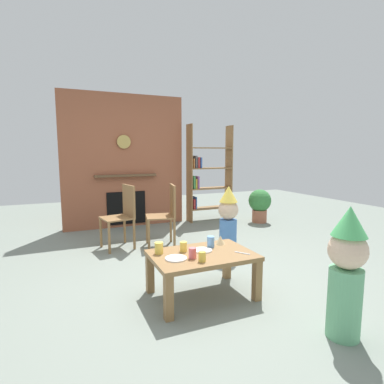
{
  "coord_description": "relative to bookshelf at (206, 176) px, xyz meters",
  "views": [
    {
      "loc": [
        -1.34,
        -3.03,
        1.36
      ],
      "look_at": [
        0.15,
        0.4,
        0.87
      ],
      "focal_mm": 28.48,
      "sensor_mm": 36.0,
      "label": 1
    }
  ],
  "objects": [
    {
      "name": "ground_plane",
      "position": [
        -1.33,
        -2.4,
        -0.89
      ],
      "size": [
        12.0,
        12.0,
        0.0
      ],
      "primitive_type": "plane",
      "color": "gray"
    },
    {
      "name": "brick_fireplace_feature",
      "position": [
        -1.58,
        0.2,
        0.3
      ],
      "size": [
        2.2,
        0.28,
        2.4
      ],
      "color": "#935138",
      "rests_on": "ground_plane"
    },
    {
      "name": "bookshelf",
      "position": [
        0.0,
        0.0,
        0.0
      ],
      "size": [
        0.9,
        0.28,
        1.9
      ],
      "color": "olive",
      "rests_on": "ground_plane"
    },
    {
      "name": "coffee_table",
      "position": [
        -1.48,
        -2.94,
        -0.54
      ],
      "size": [
        0.95,
        0.64,
        0.42
      ],
      "color": "olive",
      "rests_on": "ground_plane"
    },
    {
      "name": "paper_cup_near_left",
      "position": [
        -1.62,
        -2.82,
        -0.43
      ],
      "size": [
        0.07,
        0.07,
        0.09
      ],
      "primitive_type": "cylinder",
      "color": "#F2CC4C",
      "rests_on": "coffee_table"
    },
    {
      "name": "paper_cup_near_right",
      "position": [
        -1.86,
        -2.78,
        -0.42
      ],
      "size": [
        0.08,
        0.08,
        0.11
      ],
      "primitive_type": "cylinder",
      "color": "#F2CC4C",
      "rests_on": "coffee_table"
    },
    {
      "name": "paper_cup_center",
      "position": [
        -1.62,
        -3.03,
        -0.43
      ],
      "size": [
        0.07,
        0.07,
        0.1
      ],
      "primitive_type": "cylinder",
      "color": "#E5666B",
      "rests_on": "coffee_table"
    },
    {
      "name": "paper_cup_far_left",
      "position": [
        -1.57,
        -3.13,
        -0.43
      ],
      "size": [
        0.06,
        0.06,
        0.09
      ],
      "primitive_type": "cylinder",
      "color": "#F2CC4C",
      "rests_on": "coffee_table"
    },
    {
      "name": "paper_cup_far_right",
      "position": [
        -1.32,
        -2.8,
        -0.42
      ],
      "size": [
        0.07,
        0.07,
        0.11
      ],
      "primitive_type": "cylinder",
      "color": "#669EE0",
      "rests_on": "coffee_table"
    },
    {
      "name": "paper_plate_front",
      "position": [
        -1.45,
        -2.87,
        -0.47
      ],
      "size": [
        0.18,
        0.18,
        0.01
      ],
      "primitive_type": "cylinder",
      "color": "white",
      "rests_on": "coffee_table"
    },
    {
      "name": "paper_plate_rear",
      "position": [
        -1.76,
        -2.98,
        -0.47
      ],
      "size": [
        0.2,
        0.2,
        0.01
      ],
      "primitive_type": "cylinder",
      "color": "white",
      "rests_on": "coffee_table"
    },
    {
      "name": "birthday_cake_slice",
      "position": [
        -1.19,
        -2.76,
        -0.43
      ],
      "size": [
        0.1,
        0.1,
        0.09
      ],
      "primitive_type": "cone",
      "color": "#EAC68C",
      "rests_on": "coffee_table"
    },
    {
      "name": "table_fork",
      "position": [
        -1.14,
        -3.09,
        -0.47
      ],
      "size": [
        0.1,
        0.13,
        0.01
      ],
      "primitive_type": "cube",
      "rotation": [
        0.0,
        0.0,
        2.18
      ],
      "color": "silver",
      "rests_on": "coffee_table"
    },
    {
      "name": "child_with_cone_hat",
      "position": [
        -0.8,
        -3.94,
        -0.37
      ],
      "size": [
        0.27,
        0.27,
        0.99
      ],
      "rotation": [
        0.0,
        0.0,
        2.17
      ],
      "color": "#66B27F",
      "rests_on": "ground_plane"
    },
    {
      "name": "child_in_pink",
      "position": [
        -0.71,
        -2.09,
        -0.4
      ],
      "size": [
        0.26,
        0.26,
        0.94
      ],
      "rotation": [
        0.0,
        0.0,
        -2.31
      ],
      "color": "#4C7FC6",
      "rests_on": "ground_plane"
    },
    {
      "name": "dining_chair_left",
      "position": [
        -1.87,
        -1.12,
        -0.38
      ],
      "size": [
        0.47,
        0.47,
        0.9
      ],
      "rotation": [
        0.0,
        0.0,
        3.33
      ],
      "color": "olive",
      "rests_on": "ground_plane"
    },
    {
      "name": "dining_chair_middle",
      "position": [
        -1.28,
        -1.29,
        -0.38
      ],
      "size": [
        0.47,
        0.47,
        0.9
      ],
      "rotation": [
        0.0,
        0.0,
        2.94
      ],
      "color": "olive",
      "rests_on": "ground_plane"
    },
    {
      "name": "potted_plant_tall",
      "position": [
        0.89,
        -0.57,
        -0.52
      ],
      "size": [
        0.44,
        0.44,
        0.65
      ],
      "color": "#9E5B42",
      "rests_on": "ground_plane"
    }
  ]
}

